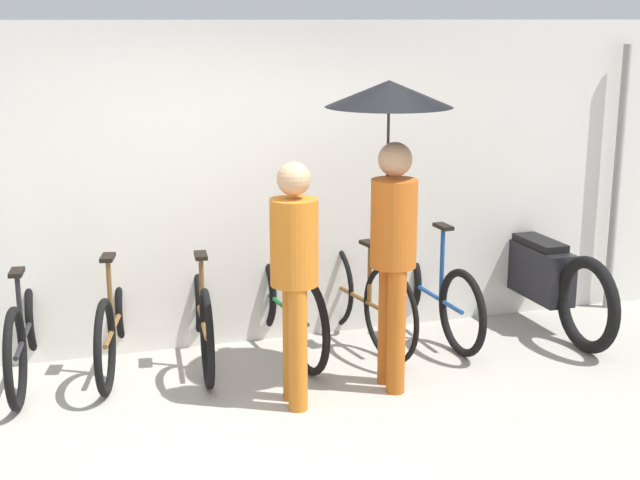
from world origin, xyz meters
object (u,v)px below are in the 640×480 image
parked_bicycle_3 (281,303)px  parked_bicycle_0 (26,330)px  parked_bicycle_4 (358,295)px  parked_bicycle_2 (201,312)px  pedestrian_leading (294,266)px  parked_bicycle_1 (115,320)px  pedestrian_center (391,161)px  parked_bicycle_5 (430,291)px  motorcycle (538,275)px

parked_bicycle_3 → parked_bicycle_0: bearing=83.6°
parked_bicycle_0 → parked_bicycle_4: (2.56, -0.01, 0.03)m
parked_bicycle_2 → pedestrian_leading: bearing=-150.3°
parked_bicycle_1 → parked_bicycle_2: (0.64, -0.04, 0.01)m
parked_bicycle_3 → pedestrian_center: (0.56, -0.88, 1.24)m
parked_bicycle_1 → pedestrian_center: 2.41m
pedestrian_leading → pedestrian_center: 0.99m
parked_bicycle_5 → motorcycle: 0.99m
parked_bicycle_3 → motorcycle: bearing=-97.5°
parked_bicycle_2 → parked_bicycle_0: bearing=95.2°
parked_bicycle_0 → pedestrian_leading: (1.74, -1.02, 0.61)m
parked_bicycle_0 → motorcycle: bearing=-83.7°
parked_bicycle_0 → parked_bicycle_3: parked_bicycle_0 is taller
parked_bicycle_2 → pedestrian_leading: (0.47, -1.02, 0.60)m
parked_bicycle_1 → pedestrian_center: bearing=-103.9°
pedestrian_leading → motorcycle: (2.44, 1.00, -0.55)m
pedestrian_leading → parked_bicycle_2: bearing=118.0°
pedestrian_center → motorcycle: (1.71, 0.85, -1.19)m
parked_bicycle_3 → parked_bicycle_4: parked_bicycle_4 is taller
parked_bicycle_0 → parked_bicycle_3: 1.92m
pedestrian_center → parked_bicycle_5: bearing=51.7°
pedestrian_leading → pedestrian_center: size_ratio=0.77×
parked_bicycle_0 → motorcycle: size_ratio=0.80×
parked_bicycle_0 → parked_bicycle_5: 3.20m
parked_bicycle_5 → pedestrian_leading: bearing=122.1°
parked_bicycle_4 → motorcycle: bearing=-101.1°
parked_bicycle_1 → motorcycle: (3.54, -0.06, 0.07)m
parked_bicycle_3 → motorcycle: 2.27m
parked_bicycle_1 → parked_bicycle_4: 1.92m
parked_bicycle_0 → parked_bicycle_5: bearing=-83.0°
parked_bicycle_0 → parked_bicycle_1: (0.64, 0.04, -0.01)m
parked_bicycle_5 → parked_bicycle_3: bearing=86.8°
motorcycle → parked_bicycle_0: bearing=88.1°
parked_bicycle_1 → pedestrian_center: (1.83, -0.91, 1.26)m
parked_bicycle_5 → motorcycle: size_ratio=0.80×
parked_bicycle_1 → motorcycle: parked_bicycle_1 is taller
parked_bicycle_1 → parked_bicycle_5: 2.56m
parked_bicycle_3 → parked_bicycle_5: (1.28, 0.01, -0.03)m
parked_bicycle_2 → pedestrian_center: size_ratio=0.83×
pedestrian_leading → motorcycle: pedestrian_leading is taller
parked_bicycle_3 → parked_bicycle_4: (0.64, -0.02, 0.01)m
parked_bicycle_2 → parked_bicycle_4: parked_bicycle_4 is taller
parked_bicycle_5 → motorcycle: parked_bicycle_5 is taller
parked_bicycle_4 → pedestrian_leading: size_ratio=1.01×
pedestrian_leading → pedestrian_center: bearing=15.3°
parked_bicycle_4 → pedestrian_center: pedestrian_center is taller
parked_bicycle_2 → parked_bicycle_5: (1.92, 0.02, -0.01)m
parked_bicycle_5 → parked_bicycle_1: bearing=85.9°
parked_bicycle_5 → pedestrian_leading: pedestrian_leading is taller
parked_bicycle_0 → parked_bicycle_3: size_ratio=0.98×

